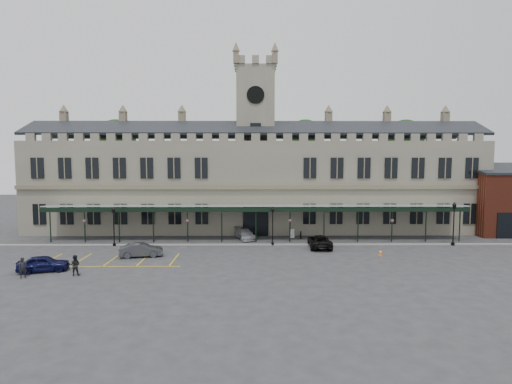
{
  "coord_description": "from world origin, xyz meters",
  "views": [
    {
      "loc": [
        -0.39,
        -39.0,
        9.76
      ],
      "look_at": [
        0.0,
        6.0,
        6.0
      ],
      "focal_mm": 28.0,
      "sensor_mm": 36.0,
      "label": 1
    }
  ],
  "objects_px": {
    "sign_board": "(292,234)",
    "person_a": "(23,268)",
    "station_building": "(255,183)",
    "lamp_post_mid": "(273,222)",
    "car_left_a": "(44,264)",
    "car_taxi": "(245,234)",
    "lamp_post_right": "(454,220)",
    "car_van": "(320,241)",
    "car_left_b": "(141,250)",
    "clock_tower": "(255,134)",
    "lamp_post_left": "(114,223)",
    "person_b": "(75,265)",
    "traffic_cone": "(380,253)"
  },
  "relations": [
    {
      "from": "clock_tower",
      "to": "traffic_cone",
      "type": "distance_m",
      "value": 23.71
    },
    {
      "from": "lamp_post_right",
      "to": "car_taxi",
      "type": "height_order",
      "value": "lamp_post_right"
    },
    {
      "from": "car_left_b",
      "to": "car_taxi",
      "type": "bearing_deg",
      "value": -60.83
    },
    {
      "from": "clock_tower",
      "to": "lamp_post_mid",
      "type": "height_order",
      "value": "clock_tower"
    },
    {
      "from": "clock_tower",
      "to": "car_van",
      "type": "relative_size",
      "value": 4.97
    },
    {
      "from": "car_taxi",
      "to": "person_b",
      "type": "distance_m",
      "value": 20.54
    },
    {
      "from": "sign_board",
      "to": "car_taxi",
      "type": "distance_m",
      "value": 5.86
    },
    {
      "from": "lamp_post_left",
      "to": "traffic_cone",
      "type": "xyz_separation_m",
      "value": [
        28.45,
        -4.84,
        -2.31
      ]
    },
    {
      "from": "car_left_a",
      "to": "car_van",
      "type": "bearing_deg",
      "value": -85.96
    },
    {
      "from": "lamp_post_right",
      "to": "traffic_cone",
      "type": "relative_size",
      "value": 7.87
    },
    {
      "from": "sign_board",
      "to": "person_a",
      "type": "distance_m",
      "value": 28.83
    },
    {
      "from": "car_taxi",
      "to": "car_van",
      "type": "xyz_separation_m",
      "value": [
        8.35,
        -4.71,
        0.06
      ]
    },
    {
      "from": "car_van",
      "to": "lamp_post_right",
      "type": "bearing_deg",
      "value": -174.29
    },
    {
      "from": "car_left_b",
      "to": "car_van",
      "type": "distance_m",
      "value": 18.94
    },
    {
      "from": "sign_board",
      "to": "person_a",
      "type": "bearing_deg",
      "value": -161.55
    },
    {
      "from": "car_left_b",
      "to": "car_taxi",
      "type": "relative_size",
      "value": 0.96
    },
    {
      "from": "lamp_post_left",
      "to": "sign_board",
      "type": "bearing_deg",
      "value": 11.89
    },
    {
      "from": "person_b",
      "to": "lamp_post_right",
      "type": "bearing_deg",
      "value": -170.79
    },
    {
      "from": "sign_board",
      "to": "car_left_b",
      "type": "relative_size",
      "value": 0.26
    },
    {
      "from": "lamp_post_mid",
      "to": "car_left_a",
      "type": "relative_size",
      "value": 1.07
    },
    {
      "from": "sign_board",
      "to": "lamp_post_right",
      "type": "bearing_deg",
      "value": -30.17
    },
    {
      "from": "lamp_post_mid",
      "to": "traffic_cone",
      "type": "xyz_separation_m",
      "value": [
        10.63,
        -5.0,
        -2.32
      ]
    },
    {
      "from": "station_building",
      "to": "car_left_a",
      "type": "height_order",
      "value": "station_building"
    },
    {
      "from": "traffic_cone",
      "to": "car_left_b",
      "type": "bearing_deg",
      "value": -179.43
    },
    {
      "from": "station_building",
      "to": "car_left_b",
      "type": "bearing_deg",
      "value": -126.23
    },
    {
      "from": "traffic_cone",
      "to": "car_left_b",
      "type": "xyz_separation_m",
      "value": [
        -24.01,
        -0.24,
        0.39
      ]
    },
    {
      "from": "car_taxi",
      "to": "car_van",
      "type": "bearing_deg",
      "value": -48.07
    },
    {
      "from": "station_building",
      "to": "lamp_post_mid",
      "type": "height_order",
      "value": "station_building"
    },
    {
      "from": "lamp_post_mid",
      "to": "car_left_b",
      "type": "height_order",
      "value": "lamp_post_mid"
    },
    {
      "from": "person_a",
      "to": "person_b",
      "type": "xyz_separation_m",
      "value": [
        3.93,
        0.73,
        0.01
      ]
    },
    {
      "from": "lamp_post_right",
      "to": "person_a",
      "type": "distance_m",
      "value": 43.23
    },
    {
      "from": "lamp_post_left",
      "to": "lamp_post_mid",
      "type": "height_order",
      "value": "lamp_post_mid"
    },
    {
      "from": "station_building",
      "to": "car_left_a",
      "type": "xyz_separation_m",
      "value": [
        -18.52,
        -20.85,
        -5.76
      ]
    },
    {
      "from": "lamp_post_mid",
      "to": "lamp_post_right",
      "type": "xyz_separation_m",
      "value": [
        20.38,
        -0.23,
        0.3
      ]
    },
    {
      "from": "station_building",
      "to": "person_b",
      "type": "distance_m",
      "value": 27.4
    },
    {
      "from": "lamp_post_left",
      "to": "traffic_cone",
      "type": "height_order",
      "value": "lamp_post_left"
    },
    {
      "from": "sign_board",
      "to": "car_left_a",
      "type": "height_order",
      "value": "car_left_a"
    },
    {
      "from": "lamp_post_left",
      "to": "car_left_a",
      "type": "relative_size",
      "value": 1.07
    },
    {
      "from": "car_van",
      "to": "clock_tower",
      "type": "bearing_deg",
      "value": -57.1
    },
    {
      "from": "lamp_post_mid",
      "to": "car_left_a",
      "type": "distance_m",
      "value": 22.97
    },
    {
      "from": "car_taxi",
      "to": "lamp_post_right",
      "type": "bearing_deg",
      "value": -27.67
    },
    {
      "from": "clock_tower",
      "to": "person_a",
      "type": "xyz_separation_m",
      "value": [
        -19.2,
        -22.87,
        -12.25
      ]
    },
    {
      "from": "sign_board",
      "to": "car_van",
      "type": "bearing_deg",
      "value": -81.0
    },
    {
      "from": "person_a",
      "to": "lamp_post_mid",
      "type": "bearing_deg",
      "value": 3.86
    },
    {
      "from": "car_left_a",
      "to": "car_taxi",
      "type": "height_order",
      "value": "car_left_a"
    },
    {
      "from": "car_left_b",
      "to": "person_b",
      "type": "bearing_deg",
      "value": 137.71
    },
    {
      "from": "lamp_post_left",
      "to": "car_van",
      "type": "bearing_deg",
      "value": -2.59
    },
    {
      "from": "car_left_b",
      "to": "car_left_a",
      "type": "bearing_deg",
      "value": 114.73
    },
    {
      "from": "lamp_post_mid",
      "to": "lamp_post_right",
      "type": "height_order",
      "value": "lamp_post_right"
    },
    {
      "from": "lamp_post_mid",
      "to": "person_b",
      "type": "height_order",
      "value": "lamp_post_mid"
    }
  ]
}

